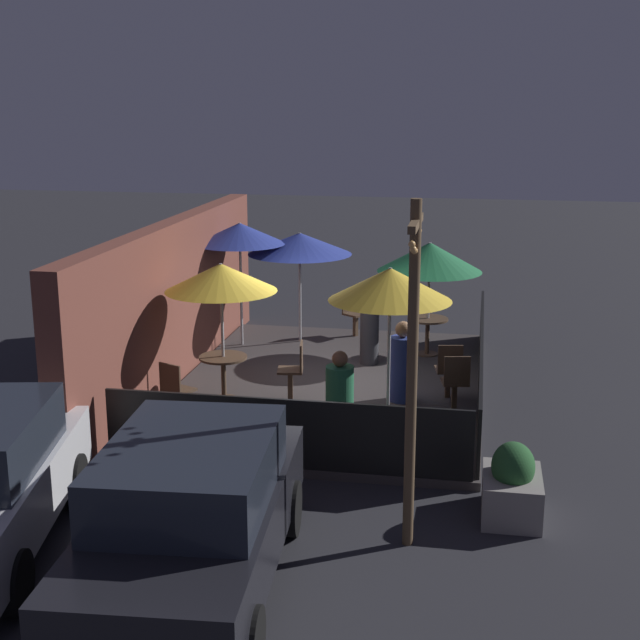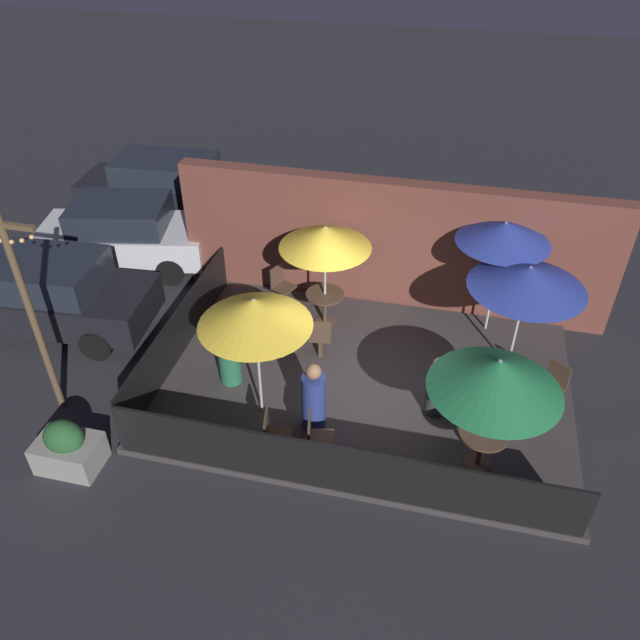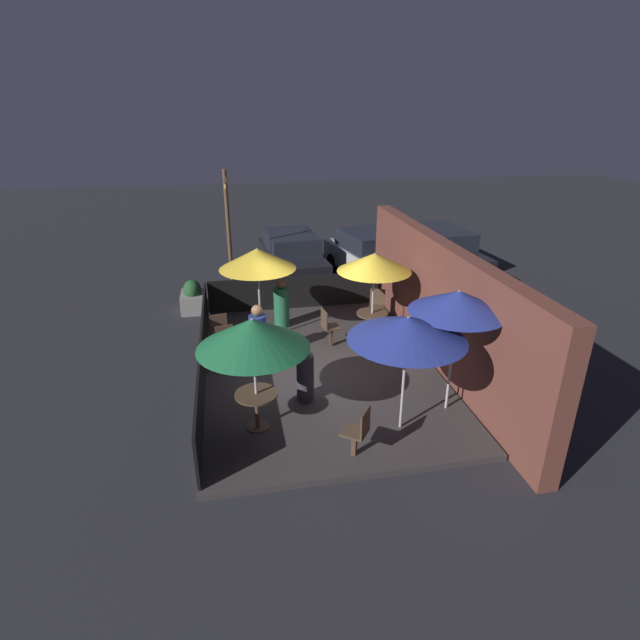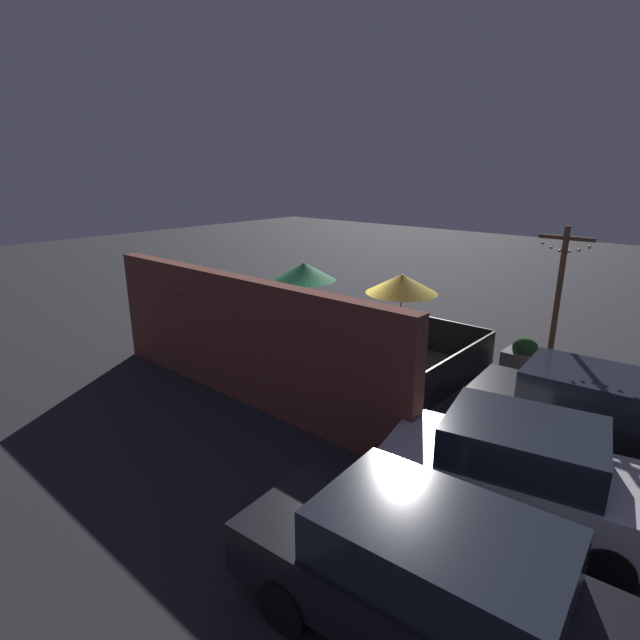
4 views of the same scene
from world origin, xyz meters
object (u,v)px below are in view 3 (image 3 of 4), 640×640
Objects in this scene: patron_0 at (281,306)px; parked_car_0 at (292,256)px; dining_table_1 at (257,401)px; planter_box at (193,298)px; patio_chair_0 at (358,431)px; parked_car_2 at (439,250)px; dining_table_0 at (372,319)px; patron_2 at (305,375)px; patio_chair_4 at (377,305)px; patron_1 at (258,335)px; patio_umbrella_2 at (257,259)px; patio_umbrella_1 at (253,334)px; patio_chair_2 at (226,345)px; light_post at (228,229)px; patio_chair_1 at (329,326)px; patio_chair_3 at (220,333)px; patio_umbrella_3 at (408,328)px; parked_car_1 at (368,254)px; patio_umbrella_4 at (458,302)px; patio_umbrella_0 at (374,262)px.

patron_0 is 0.30× the size of parked_car_0.
planter_box reaches higher than dining_table_1.
parked_car_2 is (-9.46, 5.42, 0.23)m from patio_chair_0.
patron_2 reaches higher than dining_table_0.
parked_car_0 reaches higher than patio_chair_4.
parked_car_0 reaches higher than patron_1.
parked_car_0 is at bearing 163.61° from patio_umbrella_2.
patio_umbrella_1 is 1.80× the size of patron_2.
light_post is (-4.72, 0.25, 1.54)m from patio_chair_2.
patio_umbrella_1 reaches higher than parked_car_2.
patio_chair_0 is 8.02m from planter_box.
patio_chair_1 reaches higher than patio_chair_3.
light_post is at bearing -42.03° from patio_chair_0.
patio_umbrella_3 is 1.66× the size of patron_1.
patron_0 is at bearing -72.47° from patio_chair_4.
patron_1 is 0.32× the size of parked_car_1.
dining_table_1 is at bearing 12.54° from planter_box.
patio_umbrella_1 is at bearing 1.97° from light_post.
patio_umbrella_4 reaches higher than patio_chair_3.
patio_chair_2 is at bearing -168.71° from patio_umbrella_1.
patron_2 is at bearing 11.03° from light_post.
patio_umbrella_1 is at bearing -5.50° from patio_umbrella_2.
patron_0 is (-1.96, 1.46, 0.06)m from patio_chair_2.
patio_umbrella_1 is 7.22m from light_post.
patio_umbrella_1 is at bearing -131.42° from patio_chair_1.
parked_car_1 reaches higher than dining_table_1.
patio_umbrella_4 is at bearing 112.07° from patio_umbrella_3.
patio_umbrella_2 reaches higher than patio_umbrella_3.
dining_table_0 is at bearing -41.47° from parked_car_2.
patio_umbrella_1 is 2.33× the size of patio_chair_0.
parked_car_0 is (-5.43, 2.42, 0.21)m from patio_chair_3.
patron_0 is at bearing 131.99° from patio_chair_2.
parked_car_0 is (-5.39, -1.26, 0.16)m from dining_table_0.
patio_umbrella_1 is at bearing 12.54° from planter_box.
patio_umbrella_3 is 0.56× the size of light_post.
patio_chair_2 is 0.77m from patron_1.
parked_car_1 reaches higher than patio_chair_2.
patio_chair_1 is at bearing -2.84° from patron_0.
patio_chair_1 reaches higher than patio_chair_4.
patio_chair_3 is 0.22× the size of parked_car_0.
patio_umbrella_0 reaches higher than dining_table_1.
parked_car_0 is at bearing -33.11° from patron_2.
parked_car_2 is at bearing -65.76° from patron_2.
patio_chair_1 is 0.75× the size of patron_0.
patio_chair_3 is (0.04, -3.68, -0.05)m from dining_table_0.
patio_umbrella_2 is 2.58× the size of patio_chair_4.
dining_table_0 is 0.18× the size of parked_car_0.
patio_umbrella_2 is 6.26m from parked_car_1.
patio_chair_0 is at bearing -62.20° from patio_umbrella_4.
patron_0 reaches higher than patio_chair_3.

